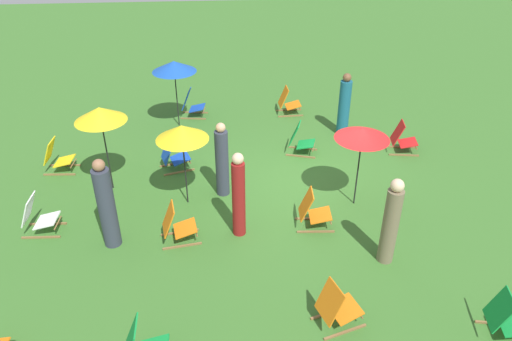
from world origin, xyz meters
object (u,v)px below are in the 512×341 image
object	(u,v)px
deckchair_11	(300,140)
person_3	(391,223)
deckchair_10	(313,211)
person_1	(106,206)
deckchair_3	(288,102)
deckchair_4	(38,217)
umbrella_1	(100,114)
umbrella_3	(174,66)
umbrella_0	(363,133)
deckchair_1	(177,225)
person_2	(344,106)
deckchair_0	(57,157)
umbrella_2	(182,133)
deckchair_2	(192,105)
deckchair_5	(337,307)
person_0	(239,196)
person_4	(222,161)
deckchair_7	(174,156)
deckchair_8	(506,319)
deckchair_6	(402,139)

from	to	relation	value
deckchair_11	person_3	distance (m)	4.34
deckchair_10	person_1	bearing A→B (deg)	97.04
deckchair_3	deckchair_4	xyz separation A→B (m)	(-5.26, 5.75, 0.00)
deckchair_4	umbrella_1	xyz separation A→B (m)	(1.52, -1.17, 1.48)
deckchair_11	umbrella_3	xyz separation A→B (m)	(1.90, 3.21, 1.39)
umbrella_0	deckchair_1	bearing A→B (deg)	104.38
umbrella_1	person_2	distance (m)	6.42
deckchair_11	umbrella_0	distance (m)	2.84
person_3	umbrella_1	bearing A→B (deg)	158.97
deckchair_0	umbrella_1	distance (m)	2.24
umbrella_2	person_1	distance (m)	2.08
deckchair_4	person_1	xyz separation A→B (m)	(-0.50, -1.51, 0.53)
deckchair_2	deckchair_11	xyz separation A→B (m)	(-2.50, -2.84, 0.00)
umbrella_1	umbrella_3	world-z (taller)	umbrella_1
deckchair_5	umbrella_2	size ratio (longest dim) A/B	0.46
deckchair_4	person_2	world-z (taller)	person_2
deckchair_2	deckchair_3	size ratio (longest dim) A/B	1.00
deckchair_2	deckchair_10	bearing A→B (deg)	-147.09
deckchair_3	umbrella_0	xyz separation A→B (m)	(-4.80, -0.80, 1.35)
deckchair_1	person_0	xyz separation A→B (m)	(0.14, -1.22, 0.52)
person_3	umbrella_2	bearing A→B (deg)	156.63
deckchair_1	umbrella_3	size ratio (longest dim) A/B	0.44
umbrella_0	person_4	bearing A→B (deg)	77.41
umbrella_0	person_3	bearing A→B (deg)	-176.76
person_4	deckchair_7	bearing A→B (deg)	30.92
deckchair_5	deckchair_11	bearing A→B (deg)	-20.81
deckchair_1	deckchair_11	bearing A→B (deg)	-50.66
deckchair_7	person_2	distance (m)	4.82
deckchair_8	umbrella_1	distance (m)	8.41
deckchair_3	person_2	xyz separation A→B (m)	(-1.43, -1.32, 0.46)
person_2	person_4	xyz separation A→B (m)	(-2.73, 3.37, 0.00)
deckchair_2	deckchair_7	distance (m)	3.09
deckchair_0	person_1	bearing A→B (deg)	-144.99
deckchair_4	deckchair_7	distance (m)	3.39
deckchair_2	deckchair_10	world-z (taller)	same
deckchair_8	deckchair_5	bearing A→B (deg)	90.81
umbrella_1	person_4	distance (m)	2.76
deckchair_5	deckchair_7	bearing A→B (deg)	11.81
deckchair_11	deckchair_6	bearing A→B (deg)	-76.69
deckchair_8	person_4	bearing A→B (deg)	54.68
person_2	person_4	size ratio (longest dim) A/B	1.00
person_4	person_0	bearing A→B (deg)	177.10
person_3	umbrella_0	bearing A→B (deg)	100.21
deckchair_1	deckchair_5	world-z (taller)	same
deckchair_0	deckchair_7	world-z (taller)	same
deckchair_5	person_1	bearing A→B (deg)	41.50
umbrella_3	deckchair_10	bearing A→B (deg)	-149.30
deckchair_2	person_3	distance (m)	7.72
deckchair_4	umbrella_3	size ratio (longest dim) A/B	0.44
deckchair_3	deckchair_7	xyz separation A→B (m)	(-3.01, 3.21, 0.00)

